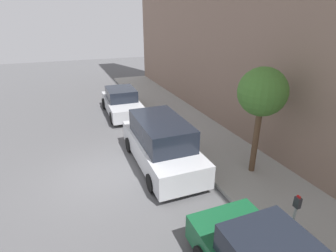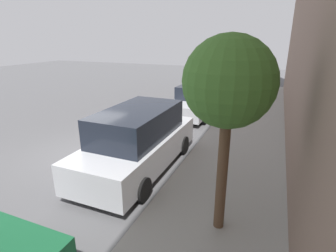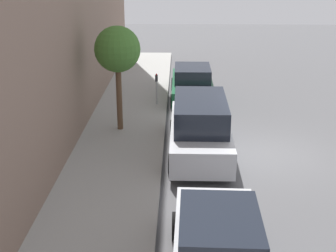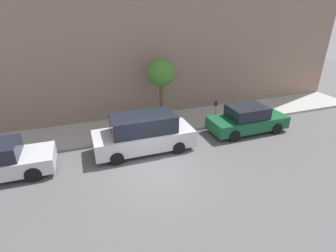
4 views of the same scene
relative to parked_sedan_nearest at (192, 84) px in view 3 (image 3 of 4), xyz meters
The scene contains 7 objects.
ground_plane 6.65m from the parked_sedan_nearest, 111.20° to the left, with size 60.00×60.00×0.00m, color #515154.
sidewalk 6.72m from the parked_sedan_nearest, 66.99° to the left, with size 3.01×32.00×0.15m.
parked_sedan_nearest is the anchor object (origin of this frame).
parked_minivan_second 6.17m from the parked_sedan_nearest, 90.93° to the left, with size 2.02×4.91×1.90m.
parked_sedan_third 12.58m from the parked_sedan_nearest, 91.02° to the left, with size 1.92×4.55×1.54m.
parking_meter_near 2.00m from the parked_sedan_nearest, 38.08° to the left, with size 0.11×0.15×1.34m.
street_tree 5.62m from the parked_sedan_nearest, 56.99° to the left, with size 1.63×1.63×3.80m.
Camera 3 is at (2.99, 14.38, 6.33)m, focal length 50.00 mm.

